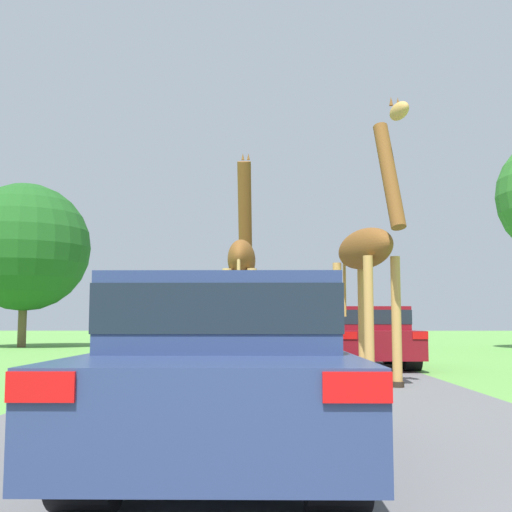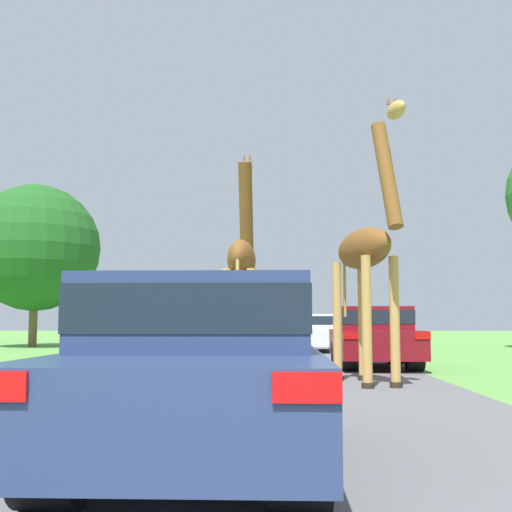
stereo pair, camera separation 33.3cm
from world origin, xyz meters
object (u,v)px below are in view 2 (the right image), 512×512
at_px(car_queue_right, 291,332).
at_px(giraffe_near_road, 242,267).
at_px(car_verge_right, 373,335).
at_px(car_queue_left, 217,335).
at_px(giraffe_companion, 366,254).
at_px(car_far_ahead, 318,332).
at_px(tree_centre_back, 36,248).
at_px(car_lead_maroon, 201,365).

bearing_deg(car_queue_right, giraffe_near_road, -94.59).
xyz_separation_m(giraffe_near_road, car_verge_right, (3.21, 3.18, -1.53)).
bearing_deg(giraffe_near_road, car_queue_left, 102.77).
xyz_separation_m(giraffe_near_road, car_queue_left, (-1.10, 5.61, -1.56)).
xyz_separation_m(giraffe_companion, car_far_ahead, (-0.15, 13.36, -1.69)).
height_order(giraffe_companion, car_queue_right, giraffe_companion).
bearing_deg(car_verge_right, giraffe_companion, -99.45).
relative_size(giraffe_near_road, car_queue_left, 1.30).
distance_m(car_queue_right, tree_centre_back, 12.56).
height_order(car_queue_right, car_verge_right, car_verge_right).
bearing_deg(car_queue_left, giraffe_near_road, -78.91).
height_order(car_far_ahead, car_verge_right, car_verge_right).
bearing_deg(giraffe_companion, car_queue_right, -101.75).
xyz_separation_m(giraffe_companion, car_queue_right, (-1.13, 17.74, -1.78)).
bearing_deg(giraffe_companion, giraffe_near_road, -45.43).
bearing_deg(giraffe_near_road, car_far_ahead, 80.82).
relative_size(giraffe_companion, car_queue_left, 1.30).
bearing_deg(tree_centre_back, car_lead_maroon, -65.80).
distance_m(giraffe_companion, car_verge_right, 4.93).
xyz_separation_m(car_queue_right, car_verge_right, (1.90, -13.15, 0.14)).
height_order(car_lead_maroon, car_far_ahead, car_lead_maroon).
distance_m(car_far_ahead, car_verge_right, 8.82).
bearing_deg(car_queue_left, giraffe_companion, -63.24).
distance_m(giraffe_near_road, car_far_ahead, 12.27).
xyz_separation_m(car_far_ahead, car_verge_right, (0.91, -8.77, 0.05)).
distance_m(giraffe_near_road, car_queue_right, 16.47).
bearing_deg(car_lead_maroon, car_queue_left, 95.12).
bearing_deg(giraffe_near_road, car_verge_right, 46.43).
distance_m(car_lead_maroon, car_queue_right, 24.53).
bearing_deg(car_far_ahead, tree_centre_back, 163.70).
height_order(giraffe_near_road, tree_centre_back, tree_centre_back).
bearing_deg(car_queue_left, car_far_ahead, 61.84).
xyz_separation_m(car_queue_left, car_far_ahead, (3.39, 6.34, -0.01)).
bearing_deg(car_queue_right, car_far_ahead, -77.36).
height_order(car_verge_right, tree_centre_back, tree_centre_back).
distance_m(car_queue_left, tree_centre_back, 14.39).
bearing_deg(giraffe_companion, car_lead_maroon, 55.78).
distance_m(car_queue_right, car_verge_right, 13.29).
distance_m(giraffe_companion, tree_centre_back, 21.64).
relative_size(giraffe_companion, tree_centre_back, 0.68).
height_order(giraffe_near_road, car_queue_right, giraffe_near_road).
height_order(car_queue_left, tree_centre_back, tree_centre_back).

